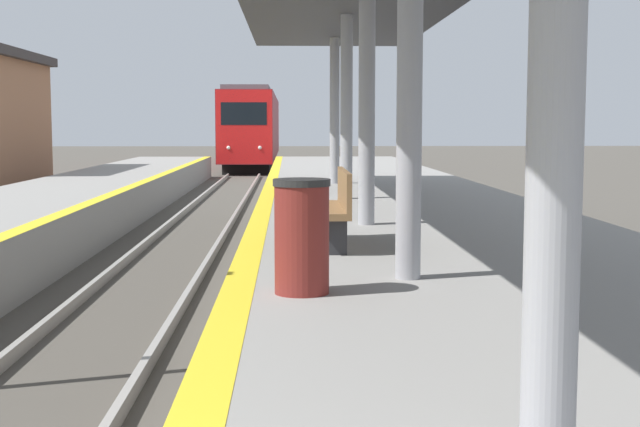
% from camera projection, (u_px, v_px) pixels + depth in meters
% --- Properties ---
extents(train, '(2.67, 23.70, 4.31)m').
position_uv_depth(train, '(254.00, 128.00, 53.19)').
color(train, black).
rests_on(train, ground).
extents(trash_bin, '(0.50, 0.50, 1.00)m').
position_uv_depth(trash_bin, '(302.00, 236.00, 7.70)').
color(trash_bin, maroon).
rests_on(trash_bin, platform_right).
extents(bench, '(0.44, 1.85, 0.92)m').
position_uv_depth(bench, '(334.00, 205.00, 10.73)').
color(bench, brown).
rests_on(bench, platform_right).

